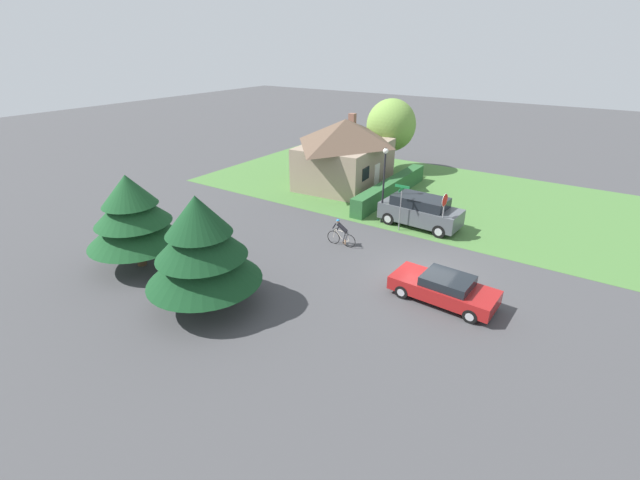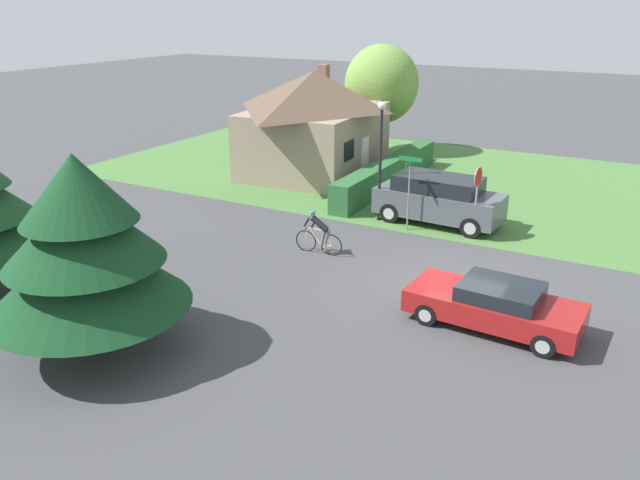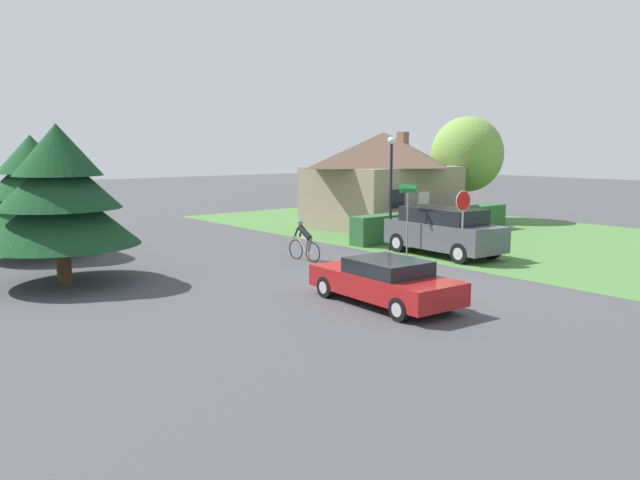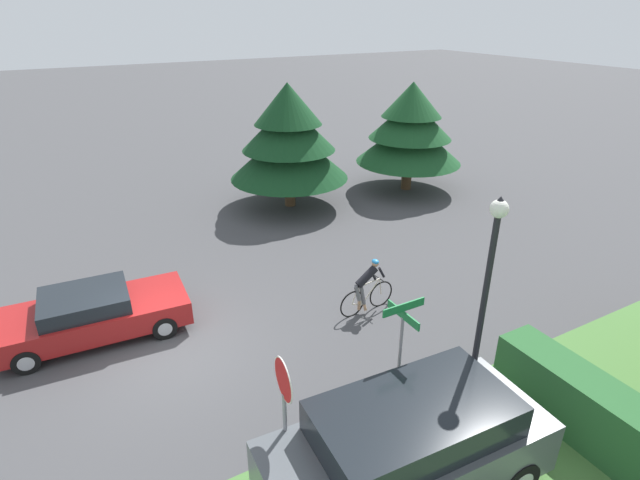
{
  "view_description": "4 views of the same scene",
  "coord_description": "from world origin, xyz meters",
  "px_view_note": "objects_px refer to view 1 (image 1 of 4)",
  "views": [
    {
      "loc": [
        -17.81,
        -5.84,
        10.39
      ],
      "look_at": [
        -1.89,
        4.83,
        1.43
      ],
      "focal_mm": 24.0,
      "sensor_mm": 36.0,
      "label": 1
    },
    {
      "loc": [
        -16.78,
        -4.55,
        8.09
      ],
      "look_at": [
        -1.04,
        4.13,
        1.27
      ],
      "focal_mm": 35.0,
      "sensor_mm": 36.0,
      "label": 2
    },
    {
      "loc": [
        -13.48,
        -13.24,
        4.26
      ],
      "look_at": [
        0.24,
        3.61,
        1.02
      ],
      "focal_mm": 35.0,
      "sensor_mm": 36.0,
      "label": 3
    },
    {
      "loc": [
        10.29,
        -1.55,
        7.57
      ],
      "look_at": [
        -1.8,
        5.12,
        1.11
      ],
      "focal_mm": 28.0,
      "sensor_mm": 36.0,
      "label": 4
    }
  ],
  "objects_px": {
    "stop_sign": "(444,207)",
    "parked_suv_right": "(420,211)",
    "street_lamp": "(384,174)",
    "street_name_sign": "(401,200)",
    "conifer_tall_far": "(132,215)",
    "conifer_tall_near": "(201,246)",
    "sedan_left_lane": "(444,288)",
    "cottage_house": "(345,151)",
    "cyclist": "(342,233)",
    "deciduous_tree_right": "(391,125)"
  },
  "relations": [
    {
      "from": "cyclist",
      "to": "conifer_tall_near",
      "type": "relative_size",
      "value": 0.35
    },
    {
      "from": "conifer_tall_far",
      "to": "conifer_tall_near",
      "type": "bearing_deg",
      "value": -96.83
    },
    {
      "from": "stop_sign",
      "to": "conifer_tall_near",
      "type": "relative_size",
      "value": 0.54
    },
    {
      "from": "deciduous_tree_right",
      "to": "conifer_tall_near",
      "type": "bearing_deg",
      "value": -173.09
    },
    {
      "from": "sedan_left_lane",
      "to": "street_lamp",
      "type": "bearing_deg",
      "value": -43.2
    },
    {
      "from": "parked_suv_right",
      "to": "stop_sign",
      "type": "relative_size",
      "value": 1.82
    },
    {
      "from": "deciduous_tree_right",
      "to": "cottage_house",
      "type": "bearing_deg",
      "value": 169.62
    },
    {
      "from": "street_lamp",
      "to": "street_name_sign",
      "type": "distance_m",
      "value": 1.91
    },
    {
      "from": "parked_suv_right",
      "to": "conifer_tall_far",
      "type": "xyz_separation_m",
      "value": [
        -12.63,
        9.82,
        1.77
      ]
    },
    {
      "from": "cottage_house",
      "to": "parked_suv_right",
      "type": "relative_size",
      "value": 1.74
    },
    {
      "from": "street_name_sign",
      "to": "conifer_tall_near",
      "type": "bearing_deg",
      "value": 163.77
    },
    {
      "from": "sedan_left_lane",
      "to": "street_name_sign",
      "type": "height_order",
      "value": "street_name_sign"
    },
    {
      "from": "cyclist",
      "to": "parked_suv_right",
      "type": "relative_size",
      "value": 0.36
    },
    {
      "from": "sedan_left_lane",
      "to": "conifer_tall_near",
      "type": "bearing_deg",
      "value": 38.76
    },
    {
      "from": "stop_sign",
      "to": "deciduous_tree_right",
      "type": "bearing_deg",
      "value": -138.2
    },
    {
      "from": "street_lamp",
      "to": "conifer_tall_near",
      "type": "relative_size",
      "value": 0.95
    },
    {
      "from": "parked_suv_right",
      "to": "conifer_tall_near",
      "type": "xyz_separation_m",
      "value": [
        -13.3,
        4.24,
        1.85
      ]
    },
    {
      "from": "street_lamp",
      "to": "conifer_tall_far",
      "type": "relative_size",
      "value": 1.0
    },
    {
      "from": "cottage_house",
      "to": "street_name_sign",
      "type": "xyz_separation_m",
      "value": [
        -6.07,
        -7.45,
        -0.67
      ]
    },
    {
      "from": "street_name_sign",
      "to": "deciduous_tree_right",
      "type": "height_order",
      "value": "deciduous_tree_right"
    },
    {
      "from": "parked_suv_right",
      "to": "street_name_sign",
      "type": "distance_m",
      "value": 1.79
    },
    {
      "from": "deciduous_tree_right",
      "to": "cyclist",
      "type": "bearing_deg",
      "value": -163.57
    },
    {
      "from": "conifer_tall_near",
      "to": "deciduous_tree_right",
      "type": "bearing_deg",
      "value": 6.91
    },
    {
      "from": "cottage_house",
      "to": "street_lamp",
      "type": "height_order",
      "value": "cottage_house"
    },
    {
      "from": "stop_sign",
      "to": "conifer_tall_far",
      "type": "height_order",
      "value": "conifer_tall_far"
    },
    {
      "from": "street_lamp",
      "to": "street_name_sign",
      "type": "xyz_separation_m",
      "value": [
        -0.51,
        -1.43,
        -1.17
      ]
    },
    {
      "from": "street_name_sign",
      "to": "conifer_tall_near",
      "type": "xyz_separation_m",
      "value": [
        -12.0,
        3.49,
        0.88
      ]
    },
    {
      "from": "sedan_left_lane",
      "to": "street_lamp",
      "type": "xyz_separation_m",
      "value": [
        6.57,
        6.25,
        2.48
      ]
    },
    {
      "from": "conifer_tall_far",
      "to": "deciduous_tree_right",
      "type": "bearing_deg",
      "value": -6.59
    },
    {
      "from": "parked_suv_right",
      "to": "conifer_tall_near",
      "type": "relative_size",
      "value": 0.99
    },
    {
      "from": "sedan_left_lane",
      "to": "cyclist",
      "type": "xyz_separation_m",
      "value": [
        2.35,
        6.62,
        0.08
      ]
    },
    {
      "from": "cyclist",
      "to": "conifer_tall_near",
      "type": "xyz_separation_m",
      "value": [
        -8.29,
        1.7,
        2.11
      ]
    },
    {
      "from": "cyclist",
      "to": "deciduous_tree_right",
      "type": "height_order",
      "value": "deciduous_tree_right"
    },
    {
      "from": "parked_suv_right",
      "to": "conifer_tall_near",
      "type": "bearing_deg",
      "value": 75.26
    },
    {
      "from": "deciduous_tree_right",
      "to": "street_lamp",
      "type": "bearing_deg",
      "value": -156.41
    },
    {
      "from": "conifer_tall_far",
      "to": "cyclist",
      "type": "bearing_deg",
      "value": -43.63
    },
    {
      "from": "sedan_left_lane",
      "to": "street_lamp",
      "type": "relative_size",
      "value": 0.97
    },
    {
      "from": "stop_sign",
      "to": "conifer_tall_far",
      "type": "relative_size",
      "value": 0.57
    },
    {
      "from": "street_lamp",
      "to": "street_name_sign",
      "type": "bearing_deg",
      "value": -109.76
    },
    {
      "from": "street_name_sign",
      "to": "deciduous_tree_right",
      "type": "bearing_deg",
      "value": 28.28
    },
    {
      "from": "street_lamp",
      "to": "cyclist",
      "type": "bearing_deg",
      "value": 175.04
    },
    {
      "from": "street_name_sign",
      "to": "conifer_tall_far",
      "type": "height_order",
      "value": "conifer_tall_far"
    },
    {
      "from": "street_name_sign",
      "to": "conifer_tall_near",
      "type": "distance_m",
      "value": 12.53
    },
    {
      "from": "cyclist",
      "to": "street_lamp",
      "type": "relative_size",
      "value": 0.37
    },
    {
      "from": "street_lamp",
      "to": "conifer_tall_near",
      "type": "height_order",
      "value": "conifer_tall_near"
    },
    {
      "from": "cyclist",
      "to": "parked_suv_right",
      "type": "height_order",
      "value": "parked_suv_right"
    },
    {
      "from": "stop_sign",
      "to": "street_name_sign",
      "type": "height_order",
      "value": "street_name_sign"
    },
    {
      "from": "stop_sign",
      "to": "street_name_sign",
      "type": "relative_size",
      "value": 0.96
    },
    {
      "from": "stop_sign",
      "to": "street_name_sign",
      "type": "xyz_separation_m",
      "value": [
        -0.25,
        2.48,
        0.02
      ]
    },
    {
      "from": "stop_sign",
      "to": "parked_suv_right",
      "type": "bearing_deg",
      "value": -116.92
    }
  ]
}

